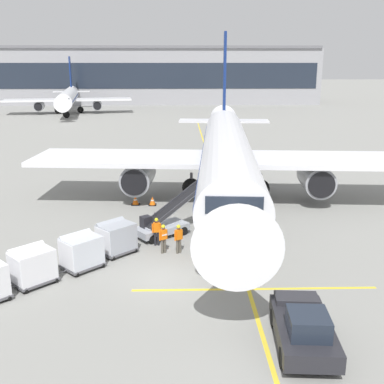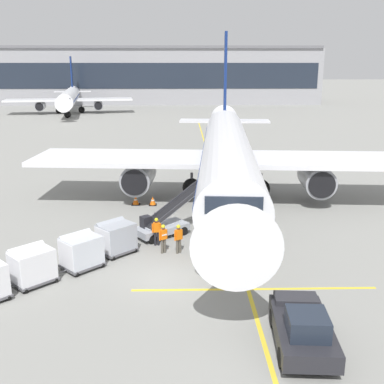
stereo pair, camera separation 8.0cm
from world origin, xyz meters
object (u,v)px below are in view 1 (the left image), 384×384
object	(u,v)px
safety_cone_engine_keepout	(152,201)
distant_airplane	(68,98)
ground_crew_by_carts	(163,237)
safety_cone_wingtip	(135,200)
parked_airplane	(227,154)
baggage_cart_third	(32,265)
baggage_cart_lead	(116,237)
belt_loader	(164,222)
ground_crew_by_loader	(157,230)
baggage_cart_second	(81,251)
pushback_tug	(304,328)
ground_crew_marshaller	(179,237)

from	to	relation	value
safety_cone_engine_keepout	distant_airplane	world-z (taller)	distant_airplane
ground_crew_by_carts	distant_airplane	size ratio (longest dim) A/B	0.05
safety_cone_wingtip	parked_airplane	bearing A→B (deg)	9.18
baggage_cart_third	ground_crew_by_carts	bearing A→B (deg)	30.19
baggage_cart_lead	baggage_cart_third	bearing A→B (deg)	-133.87
belt_loader	safety_cone_engine_keepout	size ratio (longest dim) A/B	7.24
parked_airplane	safety_cone_wingtip	world-z (taller)	parked_airplane
ground_crew_by_carts	safety_cone_engine_keepout	world-z (taller)	ground_crew_by_carts
belt_loader	ground_crew_by_loader	bearing A→B (deg)	-103.50
parked_airplane	distant_airplane	distance (m)	73.00
safety_cone_wingtip	ground_crew_by_loader	bearing A→B (deg)	-76.24
belt_loader	distant_airplane	world-z (taller)	distant_airplane
baggage_cart_third	safety_cone_wingtip	xyz separation A→B (m)	(3.87, 13.34, -0.65)
ground_crew_by_carts	distant_airplane	world-z (taller)	distant_airplane
belt_loader	baggage_cart_lead	distance (m)	3.95
baggage_cart_second	ground_crew_by_carts	xyz separation A→B (m)	(4.32, 1.97, -0.00)
ground_crew_by_loader	safety_cone_engine_keepout	xyz separation A→B (m)	(-0.74, 8.30, -0.67)
pushback_tug	baggage_cart_third	bearing A→B (deg)	154.69
baggage_cart_second	ground_crew_by_carts	size ratio (longest dim) A/B	1.46
ground_crew_by_carts	safety_cone_wingtip	distance (m)	9.97
baggage_cart_third	safety_cone_wingtip	world-z (taller)	baggage_cart_third
baggage_cart_lead	ground_crew_by_loader	bearing A→B (deg)	26.08
baggage_cart_lead	baggage_cart_third	distance (m)	5.25
baggage_cart_second	safety_cone_engine_keepout	distance (m)	11.90
baggage_cart_third	ground_crew_by_loader	distance (m)	7.71
baggage_cart_third	ground_crew_by_loader	world-z (taller)	baggage_cart_third
baggage_cart_second	ground_crew_by_loader	distance (m)	5.00
ground_crew_by_carts	ground_crew_marshaller	size ratio (longest dim) A/B	1.00
ground_crew_marshaller	safety_cone_wingtip	bearing A→B (deg)	109.32
belt_loader	ground_crew_by_loader	xyz separation A→B (m)	(-0.42, -1.74, 0.11)
pushback_tug	baggage_cart_second	bearing A→B (deg)	143.34
ground_crew_marshaller	ground_crew_by_carts	bearing A→B (deg)	177.05
ground_crew_marshaller	safety_cone_engine_keepout	size ratio (longest dim) A/B	2.56
ground_crew_by_loader	ground_crew_marshaller	world-z (taller)	same
baggage_cart_third	safety_cone_wingtip	bearing A→B (deg)	73.80
ground_crew_by_carts	baggage_cart_second	bearing A→B (deg)	-155.53
ground_crew_marshaller	safety_cone_engine_keepout	xyz separation A→B (m)	(-2.06, 9.54, -0.67)
belt_loader	pushback_tug	distance (m)	13.64
safety_cone_wingtip	safety_cone_engine_keepout	bearing A→B (deg)	-5.64
ground_crew_marshaller	safety_cone_wingtip	size ratio (longest dim) A/B	2.42
parked_airplane	ground_crew_by_carts	bearing A→B (deg)	-113.33
baggage_cart_second	baggage_cart_third	bearing A→B (deg)	-139.73
ground_crew_by_loader	distant_airplane	distance (m)	80.38
pushback_tug	safety_cone_wingtip	xyz separation A→B (m)	(-8.23, 19.07, -0.47)
baggage_cart_lead	ground_crew_by_carts	bearing A→B (deg)	-1.47
baggage_cart_lead	distant_airplane	bearing A→B (deg)	104.71
distant_airplane	ground_crew_marshaller	bearing A→B (deg)	-72.86
parked_airplane	pushback_tug	size ratio (longest dim) A/B	8.92
baggage_cart_lead	ground_crew_by_carts	world-z (taller)	baggage_cart_lead
belt_loader	safety_cone_wingtip	bearing A→B (deg)	110.34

